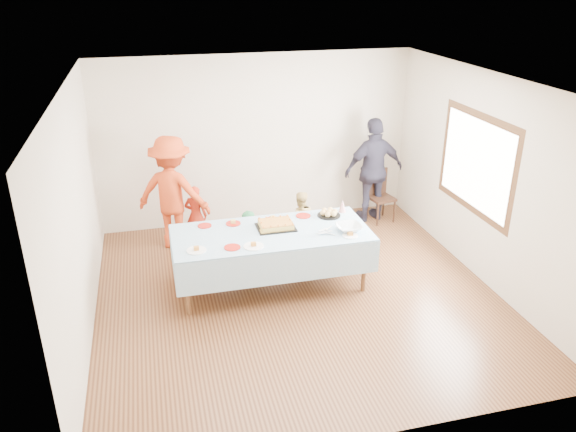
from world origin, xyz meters
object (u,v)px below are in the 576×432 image
object	(u,v)px
party_table	(271,236)
dining_chair	(379,192)
birthday_cake	(276,225)
adult_left	(172,193)

from	to	relation	value
party_table	dining_chair	world-z (taller)	dining_chair
birthday_cake	dining_chair	xyz separation A→B (m)	(2.12, 1.58, -0.35)
birthday_cake	dining_chair	bearing A→B (deg)	36.82
dining_chair	adult_left	xyz separation A→B (m)	(-3.34, -0.16, 0.37)
adult_left	dining_chair	bearing A→B (deg)	-152.40
dining_chair	adult_left	bearing A→B (deg)	172.43
birthday_cake	dining_chair	distance (m)	2.67
adult_left	birthday_cake	bearing A→B (deg)	155.55
dining_chair	party_table	bearing A→B (deg)	-152.81
party_table	adult_left	size ratio (longest dim) A/B	1.47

